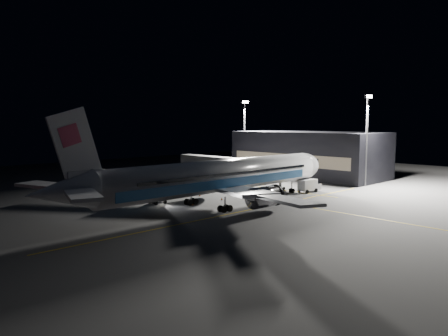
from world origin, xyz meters
TOP-DOWN VIEW (x-y plane):
  - ground at (0.00, 0.00)m, footprint 200.00×200.00m
  - guide_line_main at (10.00, 0.00)m, footprint 0.25×80.00m
  - guide_line_cross at (0.00, -6.00)m, footprint 70.00×0.25m
  - guide_line_side at (22.00, 10.00)m, footprint 0.25×40.00m
  - airliner at (-1.08, 0.00)m, footprint 61.48×54.22m
  - terminal at (45.98, 14.00)m, footprint 18.12×40.00m
  - jet_bridge at (22.00, 18.06)m, footprint 3.60×34.40m
  - floodlight_mast_north at (40.00, 31.99)m, footprint 2.40×0.68m
  - floodlight_mast_south at (40.00, -6.01)m, footprint 2.40×0.67m
  - service_truck at (23.75, -2.04)m, footprint 5.47×2.71m
  - baggage_tug at (-6.76, 9.30)m, footprint 2.71×2.20m
  - safety_cone_a at (4.11, 10.20)m, footprint 0.42×0.42m
  - safety_cone_b at (-3.08, 4.00)m, footprint 0.44×0.44m
  - safety_cone_c at (4.20, 4.00)m, footprint 0.34×0.34m

SIDE VIEW (x-z plane):
  - ground at x=0.00m, z-range 0.00..0.00m
  - guide_line_main at x=10.00m, z-range 0.00..0.01m
  - guide_line_cross at x=0.00m, z-range 0.00..0.01m
  - guide_line_side at x=22.00m, z-range 0.00..0.01m
  - safety_cone_c at x=4.20m, z-range 0.00..0.51m
  - safety_cone_a at x=4.11m, z-range 0.00..0.63m
  - safety_cone_b at x=-3.08m, z-range 0.00..0.67m
  - baggage_tug at x=-6.76m, z-range -0.08..1.86m
  - service_truck at x=23.75m, z-range 0.09..2.80m
  - jet_bridge at x=22.00m, z-range 1.43..7.73m
  - airliner at x=-1.08m, z-range -3.16..13.48m
  - terminal at x=45.98m, z-range 0.00..12.00m
  - floodlight_mast_north at x=40.00m, z-range 2.02..22.72m
  - floodlight_mast_south at x=40.00m, z-range 2.02..22.72m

